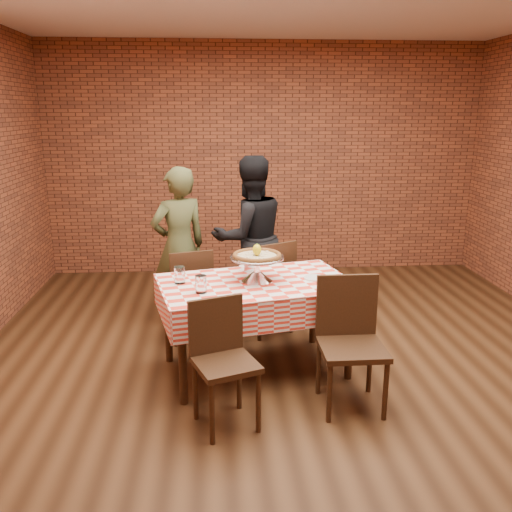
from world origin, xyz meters
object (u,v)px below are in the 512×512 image
object	(u,v)px
water_glass_left	(201,284)
chair_near_left	(226,367)
condiment_caddy	(247,262)
diner_black	(250,237)
table	(256,327)
diner_olive	(179,246)
chair_far_left	(188,293)
pizza_stand	(257,269)
chair_far_right	(265,286)
pizza	(257,256)
chair_near_right	(352,347)
water_glass_right	(180,275)

from	to	relation	value
water_glass_left	chair_near_left	size ratio (longest dim) A/B	0.15
condiment_caddy	diner_black	world-z (taller)	diner_black
table	water_glass_left	distance (m)	0.66
chair_near_left	diner_olive	size ratio (longest dim) A/B	0.55
diner_olive	chair_far_left	bearing A→B (deg)	76.22
table	pizza_stand	size ratio (longest dim) A/B	3.36
condiment_caddy	chair_far_right	world-z (taller)	same
pizza	chair_near_right	bearing A→B (deg)	-46.48
pizza_stand	water_glass_left	xyz separation A→B (m)	(-0.44, -0.26, -0.03)
chair_near_left	chair_far_left	distance (m)	1.55
water_glass_right	chair_near_right	world-z (taller)	chair_near_right
pizza_stand	water_glass_left	bearing A→B (deg)	-148.84
water_glass_right	chair_near_right	bearing A→B (deg)	-27.22
condiment_caddy	chair_near_left	distance (m)	1.20
table	water_glass_right	bearing A→B (deg)	179.31
pizza	chair_near_left	bearing A→B (deg)	-107.99
condiment_caddy	diner_olive	world-z (taller)	diner_olive
pizza	water_glass_left	xyz separation A→B (m)	(-0.44, -0.26, -0.13)
pizza_stand	diner_olive	size ratio (longest dim) A/B	0.28
pizza	diner_olive	size ratio (longest dim) A/B	0.25
water_glass_right	chair_near_left	size ratio (longest dim) A/B	0.15
diner_olive	condiment_caddy	bearing A→B (deg)	99.97
pizza_stand	chair_near_right	distance (m)	0.98
chair_far_left	pizza	bearing A→B (deg)	115.03
chair_near_left	diner_olive	bearing A→B (deg)	81.51
table	water_glass_right	distance (m)	0.75
pizza	chair_far_right	xyz separation A→B (m)	(0.14, 0.79, -0.51)
diner_olive	diner_black	size ratio (longest dim) A/B	0.95
water_glass_left	chair_far_left	xyz separation A→B (m)	(-0.15, 0.95, -0.39)
pizza	chair_far_left	bearing A→B (deg)	130.51
water_glass_left	condiment_caddy	xyz separation A→B (m)	(0.37, 0.54, 0.01)
chair_far_left	diner_olive	world-z (taller)	diner_olive
chair_near_right	condiment_caddy	bearing A→B (deg)	126.17
condiment_caddy	chair_far_left	xyz separation A→B (m)	(-0.52, 0.41, -0.40)
table	diner_black	world-z (taller)	diner_black
water_glass_right	diner_olive	bearing A→B (deg)	93.79
table	diner_olive	size ratio (longest dim) A/B	0.95
water_glass_right	condiment_caddy	distance (m)	0.62
pizza_stand	chair_far_left	distance (m)	0.99
pizza	condiment_caddy	size ratio (longest dim) A/B	2.61
chair_near_left	pizza_stand	bearing A→B (deg)	51.50
water_glass_left	water_glass_right	size ratio (longest dim) A/B	1.00
chair_near_right	pizza	bearing A→B (deg)	133.41
table	chair_far_right	bearing A→B (deg)	79.38
pizza_stand	chair_far_left	xyz separation A→B (m)	(-0.58, 0.68, -0.42)
pizza_stand	diner_olive	bearing A→B (deg)	121.85
chair_near_left	diner_olive	world-z (taller)	diner_olive
condiment_caddy	table	bearing A→B (deg)	-107.83
pizza	water_glass_right	size ratio (longest dim) A/B	2.89
chair_near_right	pizza_stand	bearing A→B (deg)	133.41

